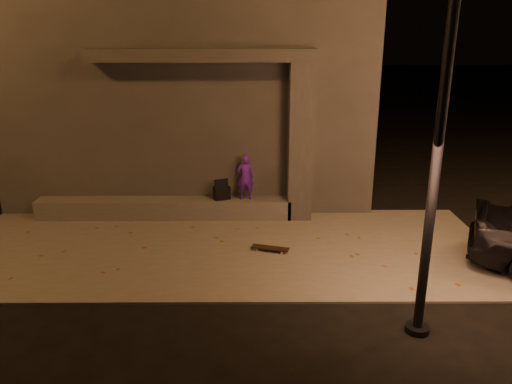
{
  "coord_description": "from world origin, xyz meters",
  "views": [
    {
      "loc": [
        0.61,
        -7.43,
        4.28
      ],
      "look_at": [
        0.67,
        2.0,
        1.23
      ],
      "focal_mm": 35.0,
      "sensor_mm": 36.0,
      "label": 1
    }
  ],
  "objects_px": {
    "column": "(300,143)",
    "street_lamp_0": "(450,38)",
    "backpack": "(222,192)",
    "skateboard": "(270,248)",
    "skateboarder": "(245,177)"
  },
  "relations": [
    {
      "from": "skateboard",
      "to": "column",
      "type": "bearing_deg",
      "value": 85.67
    },
    {
      "from": "column",
      "to": "skateboard",
      "type": "xyz_separation_m",
      "value": [
        -0.74,
        -1.97,
        -1.73
      ]
    },
    {
      "from": "column",
      "to": "skateboarder",
      "type": "relative_size",
      "value": 3.35
    },
    {
      "from": "column",
      "to": "skateboard",
      "type": "bearing_deg",
      "value": -110.55
    },
    {
      "from": "street_lamp_0",
      "to": "column",
      "type": "bearing_deg",
      "value": 106.0
    },
    {
      "from": "column",
      "to": "backpack",
      "type": "xyz_separation_m",
      "value": [
        -1.83,
        0.0,
        -1.17
      ]
    },
    {
      "from": "skateboarder",
      "to": "street_lamp_0",
      "type": "relative_size",
      "value": 0.15
    },
    {
      "from": "street_lamp_0",
      "to": "skateboard",
      "type": "bearing_deg",
      "value": 127.11
    },
    {
      "from": "skateboarder",
      "to": "skateboard",
      "type": "bearing_deg",
      "value": 98.09
    },
    {
      "from": "backpack",
      "to": "street_lamp_0",
      "type": "relative_size",
      "value": 0.07
    },
    {
      "from": "backpack",
      "to": "skateboard",
      "type": "relative_size",
      "value": 0.66
    },
    {
      "from": "backpack",
      "to": "street_lamp_0",
      "type": "bearing_deg",
      "value": -77.89
    },
    {
      "from": "column",
      "to": "street_lamp_0",
      "type": "distance_m",
      "value": 5.47
    },
    {
      "from": "skateboard",
      "to": "skateboarder",
      "type": "bearing_deg",
      "value": 121.16
    },
    {
      "from": "column",
      "to": "street_lamp_0",
      "type": "xyz_separation_m",
      "value": [
        1.36,
        -4.75,
        2.35
      ]
    }
  ]
}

